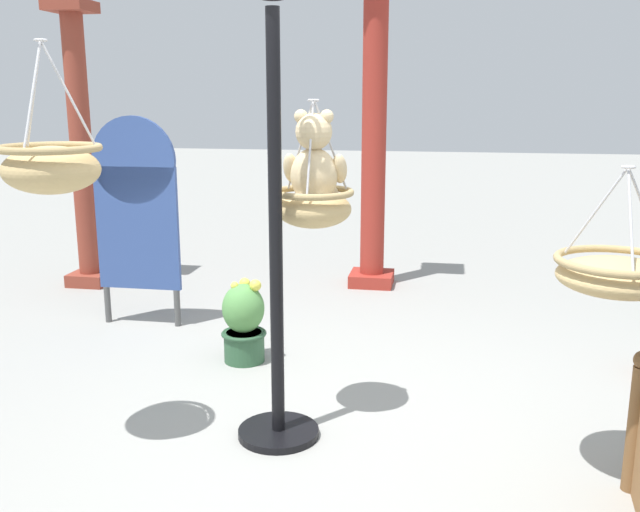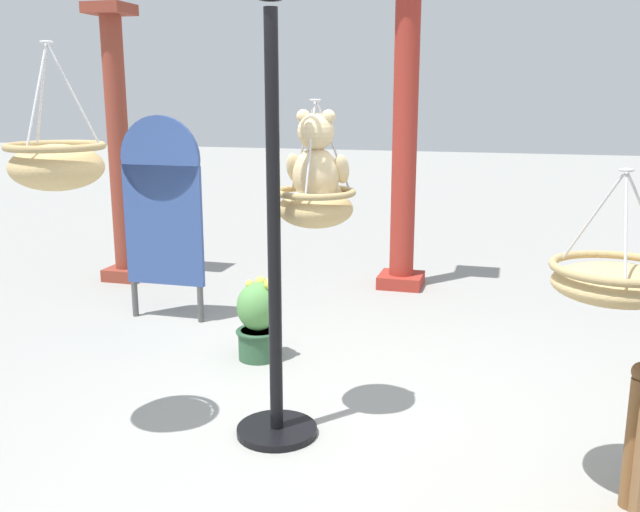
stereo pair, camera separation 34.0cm
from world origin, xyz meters
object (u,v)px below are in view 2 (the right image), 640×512
Objects in this scene: display_pole_central at (275,314)px; teddy_bear at (317,164)px; potted_plant_trailing_ivy at (258,320)px; hanging_basket_left_high at (57,164)px; greenhouse_pillar_right at (119,152)px; greenhouse_pillar_left at (405,137)px; hanging_basket_right_low at (616,281)px; hanging_basket_with_teddy at (315,206)px; display_sign_board at (162,202)px.

display_pole_central reaches higher than teddy_bear.
hanging_basket_left_high is at bearing -110.96° from potted_plant_trailing_ivy.
display_pole_central is at bearing -118.72° from teddy_bear.
greenhouse_pillar_left is at bearing 9.87° from greenhouse_pillar_right.
teddy_bear is at bearing -42.29° from greenhouse_pillar_right.
hanging_basket_right_low is at bearing -29.88° from potted_plant_trailing_ivy.
hanging_basket_with_teddy is at bearing -42.57° from greenhouse_pillar_right.
greenhouse_pillar_right is at bearing 137.71° from teddy_bear.
teddy_bear is 0.30× the size of display_sign_board.
display_pole_central is 1.21m from potted_plant_trailing_ivy.
display_pole_central reaches higher than hanging_basket_left_high.
greenhouse_pillar_left is at bearing 89.64° from hanging_basket_with_teddy.
greenhouse_pillar_left is 2.54m from potted_plant_trailing_ivy.
display_pole_central is 1.37× the size of display_sign_board.
greenhouse_pillar_left is (1.18, 3.53, -0.05)m from hanging_basket_left_high.
hanging_basket_left_high is 0.24× the size of greenhouse_pillar_left.
display_sign_board is at bearing 139.86° from hanging_basket_with_teddy.
hanging_basket_right_low is (1.62, -0.18, 0.34)m from display_pole_central.
potted_plant_trailing_ivy is (-2.11, 1.21, -0.75)m from hanging_basket_right_low.
teddy_bear is 3.65m from greenhouse_pillar_right.
hanging_basket_left_high is 2.13m from display_sign_board.
hanging_basket_right_low is (2.63, 0.15, -0.45)m from hanging_basket_left_high.
hanging_basket_with_teddy is 0.23× the size of greenhouse_pillar_left.
greenhouse_pillar_right is at bearing 133.78° from display_sign_board.
hanging_basket_left_high reaches higher than teddy_bear.
greenhouse_pillar_right is (-1.53, 3.06, -0.21)m from hanging_basket_left_high.
teddy_bear is 1.31m from hanging_basket_left_high.
teddy_bear is at bearing -49.73° from potted_plant_trailing_ivy.
display_sign_board is (-1.70, -1.53, -0.45)m from greenhouse_pillar_left.
hanging_basket_right_low is 0.22× the size of greenhouse_pillar_right.
hanging_basket_with_teddy is at bearing -40.14° from display_sign_board.
greenhouse_pillar_right is at bearing 145.07° from hanging_basket_right_low.
potted_plant_trailing_ivy is 0.36× the size of display_sign_board.
greenhouse_pillar_left reaches higher than display_sign_board.
hanging_basket_with_teddy is 3.66m from greenhouse_pillar_right.
teddy_bear is at bearing 27.57° from hanging_basket_left_high.
hanging_basket_left_high is (-1.16, -0.58, 0.25)m from hanging_basket_with_teddy.
hanging_basket_right_low is at bearing 3.33° from hanging_basket_left_high.
potted_plant_trailing_ivy is at bearing 150.12° from hanging_basket_right_low.
teddy_bear reaches higher than potted_plant_trailing_ivy.
display_pole_central is at bearing 173.62° from hanging_basket_right_low.
display_sign_board is at bearing 148.51° from potted_plant_trailing_ivy.
display_sign_board is (-0.52, 2.00, -0.50)m from hanging_basket_left_high.
hanging_basket_right_low is (1.47, -0.45, -0.42)m from teddy_bear.
hanging_basket_left_high is 2.67m from hanging_basket_right_low.
hanging_basket_with_teddy is 0.95× the size of hanging_basket_left_high.
greenhouse_pillar_left is at bearing 71.50° from hanging_basket_left_high.
potted_plant_trailing_ivy is at bearing -106.91° from greenhouse_pillar_left.
greenhouse_pillar_left reaches higher than hanging_basket_with_teddy.
hanging_basket_with_teddy is 0.26× the size of greenhouse_pillar_right.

